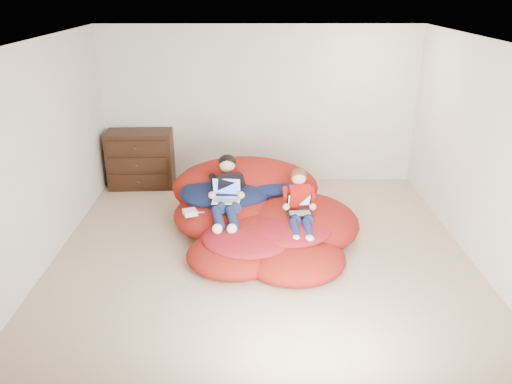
# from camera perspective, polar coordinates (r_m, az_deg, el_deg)

# --- Properties ---
(room_shell) EXTENTS (5.10, 5.10, 2.77)m
(room_shell) POSITION_cam_1_polar(r_m,az_deg,el_deg) (6.05, 0.67, -5.18)
(room_shell) COLOR tan
(room_shell) RESTS_ON ground
(dresser) EXTENTS (1.04, 0.59, 0.92)m
(dresser) POSITION_cam_1_polar(r_m,az_deg,el_deg) (8.20, -13.03, 3.68)
(dresser) COLOR black
(dresser) RESTS_ON ground
(beanbag_pile) EXTENTS (2.50, 2.48, 0.94)m
(beanbag_pile) POSITION_cam_1_polar(r_m,az_deg,el_deg) (6.47, 0.27, -2.76)
(beanbag_pile) COLOR maroon
(beanbag_pile) RESTS_ON ground
(cream_pillow) EXTENTS (0.41, 0.26, 0.26)m
(cream_pillow) POSITION_cam_1_polar(r_m,az_deg,el_deg) (7.10, -4.36, 2.64)
(cream_pillow) COLOR beige
(cream_pillow) RESTS_ON beanbag_pile
(older_boy) EXTENTS (0.39, 1.10, 0.65)m
(older_boy) POSITION_cam_1_polar(r_m,az_deg,el_deg) (6.28, -3.37, 0.35)
(older_boy) COLOR black
(older_boy) RESTS_ON beanbag_pile
(younger_boy) EXTENTS (0.31, 0.88, 0.64)m
(younger_boy) POSITION_cam_1_polar(r_m,az_deg,el_deg) (6.06, 4.99, -1.09)
(younger_boy) COLOR #B51510
(younger_boy) RESTS_ON beanbag_pile
(laptop_white) EXTENTS (0.36, 0.32, 0.25)m
(laptop_white) POSITION_cam_1_polar(r_m,az_deg,el_deg) (6.21, -3.40, -0.28)
(laptop_white) COLOR white
(laptop_white) RESTS_ON older_boy
(laptop_black) EXTENTS (0.31, 0.30, 0.21)m
(laptop_black) POSITION_cam_1_polar(r_m,az_deg,el_deg) (6.06, 5.00, -1.74)
(laptop_black) COLOR black
(laptop_black) RESTS_ON younger_boy
(power_adapter) EXTENTS (0.21, 0.21, 0.06)m
(power_adapter) POSITION_cam_1_polar(r_m,az_deg,el_deg) (6.26, -7.55, -2.32)
(power_adapter) COLOR white
(power_adapter) RESTS_ON beanbag_pile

